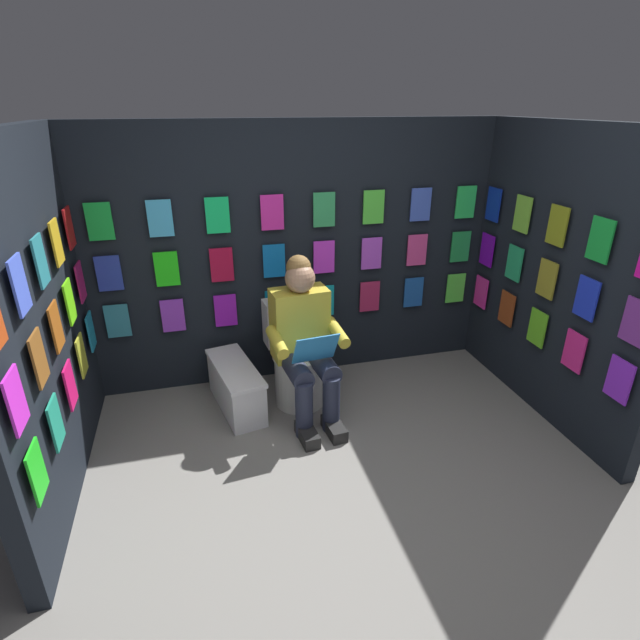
% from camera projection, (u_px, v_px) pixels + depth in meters
% --- Properties ---
extents(ground_plane, '(30.00, 30.00, 0.00)m').
position_uv_depth(ground_plane, '(376.00, 538.00, 2.65)').
color(ground_plane, gray).
extents(display_wall_back, '(3.29, 0.14, 2.04)m').
position_uv_depth(display_wall_back, '(297.00, 256.00, 3.93)').
color(display_wall_back, black).
rests_on(display_wall_back, ground).
extents(display_wall_left, '(0.14, 1.86, 2.04)m').
position_uv_depth(display_wall_left, '(557.00, 278.00, 3.44)').
color(display_wall_left, black).
rests_on(display_wall_left, ground).
extents(display_wall_right, '(0.14, 1.86, 2.04)m').
position_uv_depth(display_wall_right, '(40.00, 328.00, 2.68)').
color(display_wall_right, black).
rests_on(display_wall_right, ground).
extents(toilet, '(0.43, 0.57, 0.77)m').
position_uv_depth(toilet, '(296.00, 360.00, 3.79)').
color(toilet, white).
rests_on(toilet, ground).
extents(person_reading, '(0.55, 0.71, 1.19)m').
position_uv_depth(person_reading, '(305.00, 341.00, 3.49)').
color(person_reading, gold).
rests_on(person_reading, ground).
extents(comic_longbox_near, '(0.40, 0.75, 0.36)m').
position_uv_depth(comic_longbox_near, '(236.00, 387.00, 3.72)').
color(comic_longbox_near, silver).
rests_on(comic_longbox_near, ground).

